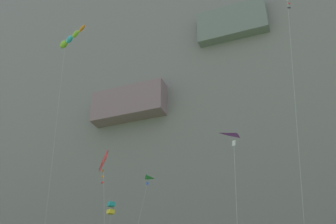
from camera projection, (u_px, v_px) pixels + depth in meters
name	position (u px, v px, depth m)	size (l,w,h in m)	color
cliff_face	(255.00, 112.00, 79.05)	(180.00, 34.88, 80.50)	slate
kite_delta_upper_right	(237.00, 147.00, 21.80)	(1.34, 1.50, 11.48)	purple
kite_delta_high_right	(144.00, 188.00, 44.56)	(2.88, 2.73, 16.74)	green
kite_box_low_left	(111.00, 208.00, 47.23)	(3.24, 4.79, 15.45)	teal
kite_diamond_front_field	(104.00, 162.00, 33.64)	(3.54, 3.03, 15.98)	red
kite_windsock_far_left	(69.00, 40.00, 50.24)	(6.00, 3.71, 35.27)	#8CCC33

